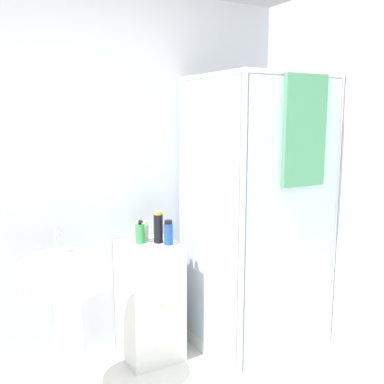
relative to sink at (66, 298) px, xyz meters
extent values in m
cube|color=silver|center=(0.09, 0.49, 0.59)|extent=(6.40, 0.06, 2.50)
cube|color=white|center=(1.36, 0.05, -0.61)|extent=(0.80, 0.80, 0.09)
cylinder|color=silver|center=(1.75, 0.44, 0.32)|extent=(0.04, 0.04, 1.94)
cylinder|color=silver|center=(0.98, 0.44, 0.32)|extent=(0.04, 0.04, 1.94)
cylinder|color=silver|center=(1.75, -0.33, 0.32)|extent=(0.04, 0.04, 1.94)
cylinder|color=silver|center=(0.98, -0.33, 0.32)|extent=(0.04, 0.04, 1.94)
cylinder|color=silver|center=(1.36, -0.33, 1.27)|extent=(0.77, 0.04, 0.04)
cylinder|color=silver|center=(1.36, 0.44, 1.27)|extent=(0.77, 0.04, 0.04)
cylinder|color=silver|center=(0.98, 0.05, 1.27)|extent=(0.04, 0.77, 0.04)
cylinder|color=silver|center=(1.75, 0.05, 1.27)|extent=(0.04, 0.77, 0.04)
cube|color=silver|center=(1.36, -0.34, 0.34)|extent=(0.73, 0.01, 1.82)
cube|color=silver|center=(0.97, 0.05, 0.34)|extent=(0.01, 0.73, 1.82)
cylinder|color=#B7BABF|center=(1.56, 0.38, 0.16)|extent=(0.02, 0.02, 1.46)
cylinder|color=#B7BABF|center=(1.56, 0.33, 0.91)|extent=(0.07, 0.07, 0.04)
cube|color=#4C9966|center=(1.41, -0.36, 0.93)|extent=(0.33, 0.03, 0.68)
cube|color=silver|center=(0.63, 0.26, -0.24)|extent=(0.37, 0.38, 0.82)
sphere|color=gold|center=(0.63, 0.06, -0.20)|extent=(0.02, 0.02, 0.02)
cylinder|color=white|center=(0.00, 0.00, -0.29)|extent=(0.16, 0.16, 0.73)
cylinder|color=white|center=(0.00, 0.00, 0.15)|extent=(0.50, 0.50, 0.15)
cylinder|color=#B7BABF|center=(0.00, 0.17, 0.29)|extent=(0.02, 0.02, 0.13)
cube|color=#B7BABF|center=(0.00, 0.14, 0.34)|extent=(0.02, 0.07, 0.02)
cylinder|color=green|center=(0.58, 0.29, 0.23)|extent=(0.06, 0.06, 0.13)
cylinder|color=black|center=(0.58, 0.29, 0.31)|extent=(0.02, 0.02, 0.02)
cube|color=black|center=(0.58, 0.27, 0.32)|extent=(0.02, 0.03, 0.01)
cylinder|color=black|center=(0.69, 0.23, 0.27)|extent=(0.06, 0.06, 0.19)
cylinder|color=gold|center=(0.69, 0.23, 0.37)|extent=(0.05, 0.05, 0.02)
cylinder|color=#1E4C93|center=(0.73, 0.16, 0.24)|extent=(0.06, 0.06, 0.14)
cylinder|color=black|center=(0.73, 0.16, 0.32)|extent=(0.05, 0.05, 0.02)
cylinder|color=beige|center=(0.64, 0.34, 0.22)|extent=(0.05, 0.05, 0.11)
cylinder|color=silver|center=(0.64, 0.34, 0.29)|extent=(0.02, 0.02, 0.02)
cube|color=silver|center=(0.64, 0.32, 0.30)|extent=(0.01, 0.03, 0.01)
camera|label=1|loc=(-0.55, -2.45, 1.02)|focal=42.00mm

